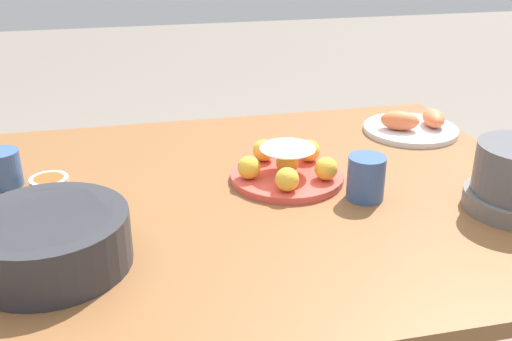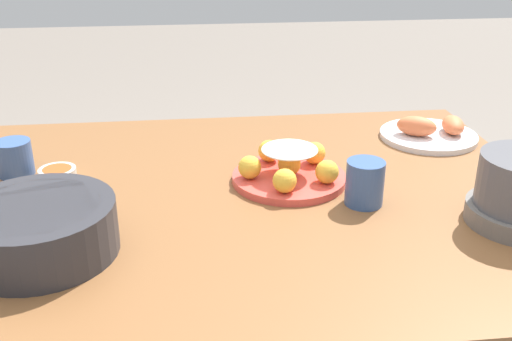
# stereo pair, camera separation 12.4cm
# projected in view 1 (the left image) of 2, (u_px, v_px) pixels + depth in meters

# --- Properties ---
(dining_table) EXTENTS (1.37, 0.98, 0.72)m
(dining_table) POSITION_uv_depth(u_px,v_px,m) (224.00, 233.00, 1.26)
(dining_table) COLOR brown
(dining_table) RESTS_ON ground_plane
(cake_plate) EXTENTS (0.24, 0.24, 0.08)m
(cake_plate) POSITION_uv_depth(u_px,v_px,m) (287.00, 168.00, 1.28)
(cake_plate) COLOR #E04C42
(cake_plate) RESTS_ON dining_table
(serving_bowl) EXTENTS (0.26, 0.26, 0.09)m
(serving_bowl) POSITION_uv_depth(u_px,v_px,m) (49.00, 239.00, 0.97)
(serving_bowl) COLOR #2D2D33
(serving_bowl) RESTS_ON dining_table
(sauce_bowl) EXTENTS (0.08, 0.08, 0.02)m
(sauce_bowl) POSITION_uv_depth(u_px,v_px,m) (49.00, 182.00, 1.26)
(sauce_bowl) COLOR beige
(sauce_bowl) RESTS_ON dining_table
(seafood_platter) EXTENTS (0.24, 0.24, 0.06)m
(seafood_platter) POSITION_uv_depth(u_px,v_px,m) (412.00, 126.00, 1.56)
(seafood_platter) COLOR silver
(seafood_platter) RESTS_ON dining_table
(cup_near) EXTENTS (0.08, 0.08, 0.08)m
(cup_near) POSITION_uv_depth(u_px,v_px,m) (2.00, 169.00, 1.25)
(cup_near) COLOR #38568E
(cup_near) RESTS_ON dining_table
(cup_far) EXTENTS (0.08, 0.08, 0.09)m
(cup_far) POSITION_uv_depth(u_px,v_px,m) (366.00, 178.00, 1.20)
(cup_far) COLOR #38568E
(cup_far) RESTS_ON dining_table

